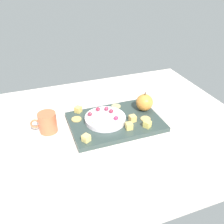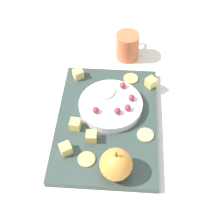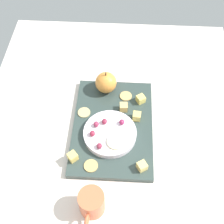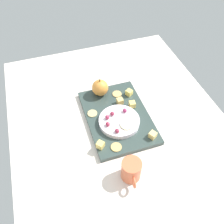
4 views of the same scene
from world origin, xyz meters
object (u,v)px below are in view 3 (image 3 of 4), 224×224
Objects in this scene: cheese_cube_3 at (124,107)px; cup at (92,203)px; serving_dish at (110,134)px; grape_1 at (96,124)px; cheese_cube_1 at (73,157)px; cheese_cube_2 at (142,166)px; cracker_0 at (84,113)px; grape_0 at (122,122)px; apple_whole at (106,82)px; grape_2 at (99,146)px; platter at (112,126)px; cheese_cube_0 at (141,99)px; cracker_2 at (91,166)px; grape_3 at (92,133)px; grape_4 at (104,121)px; apple_slice_0 at (116,142)px; cracker_1 at (126,96)px; cheese_cube_4 at (137,116)px.

cup is at bearing -12.83° from cheese_cube_3.
grape_1 reaches higher than serving_dish.
cheese_cube_1 is 20.87cm from cheese_cube_2.
grape_0 is at bearing 68.83° from cracker_0.
apple_whole reaches higher than grape_2.
cracker_0 is 0.41× the size of cup.
cheese_cube_1 is 24.28cm from cheese_cube_3.
apple_whole reaches higher than serving_dish.
grape_0 is (-3.35, 3.59, 1.85)cm from serving_dish.
platter is 14.47× the size of cheese_cube_0.
cracker_2 is 2.24× the size of grape_0.
grape_0 is at bearing -155.38° from cheese_cube_2.
cheese_cube_2 is 18.19cm from grape_3.
apple_whole is at bearing -172.50° from serving_dish.
platter is 14.07cm from cheese_cube_0.
grape_4 is at bearing -139.59° from cheese_cube_2.
grape_3 is (11.89, -9.39, 1.60)cm from cheese_cube_3.
grape_0 is 1.00× the size of grape_4.
cheese_cube_0 and apple_slice_0 have the same top height.
cheese_cube_0 is 0.61× the size of cracker_1.
serving_dish reaches higher than cracker_1.
cracker_1 is at bearing 161.06° from grape_2.
cheese_cube_2 is 1.00× the size of cheese_cube_4.
grape_2 is 0.18× the size of cup.
cheese_cube_0 is 0.25× the size of cup.
grape_1 is at bearing -45.26° from cheese_cube_3.
grape_0 is at bearing 90.41° from grape_4.
grape_4 is 7.96cm from apple_slice_0.
grape_0 is (0.76, 3.28, 3.82)cm from platter.
cracker_0 is (-1.31, -17.68, -1.09)cm from cheese_cube_4.
cheese_cube_3 is 34.21cm from cup.
grape_3 is at bearing -43.97° from cheese_cube_0.
apple_whole is at bearing 163.61° from cheese_cube_1.
grape_2 is at bearing -35.67° from grape_0.
cheese_cube_2 is at bearing 48.01° from apple_slice_0.
grape_0 reaches higher than cracker_1.
cracker_2 is at bearing -2.50° from grape_1.
apple_slice_0 is 20.10cm from cup.
serving_dish is 11.22cm from cheese_cube_3.
cheese_cube_2 is at bearing 68.32° from grape_2.
apple_slice_0 is (-7.44, 7.07, 2.15)cm from cracker_2.
grape_2 is at bearing 24.45° from cracker_0.
grape_2 is (19.96, -12.64, 1.58)cm from cheese_cube_0.
cracker_0 is at bearing -113.77° from platter.
cheese_cube_2 is 27.58cm from cracker_1.
apple_whole is 23.07cm from apple_slice_0.
serving_dish is 6.53× the size of cheese_cube_4.
cup is (31.18, 5.65, 2.07)cm from cracker_0.
cheese_cube_3 is at bearing 149.94° from platter.
cracker_2 is 13.37cm from grape_1.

